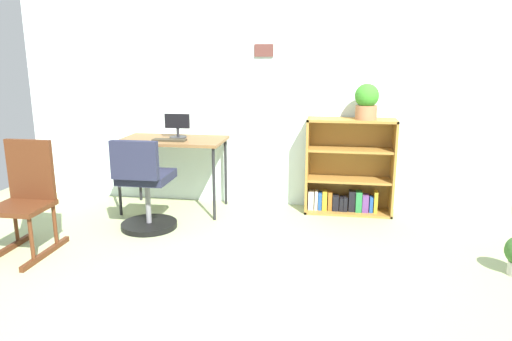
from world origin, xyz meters
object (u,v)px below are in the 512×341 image
at_px(keyboard, 169,140).
at_px(bookshelf_low, 348,172).
at_px(monitor, 177,126).
at_px(rocking_chair, 26,197).
at_px(potted_plant_on_shelf, 367,101).
at_px(office_chair, 145,190).
at_px(desk, 173,145).

relative_size(keyboard, bookshelf_low, 0.34).
height_order(monitor, rocking_chair, monitor).
distance_m(monitor, rocking_chair, 1.62).
xyz_separation_m(bookshelf_low, potted_plant_on_shelf, (0.14, -0.06, 0.73)).
bearing_deg(monitor, office_chair, -98.59).
distance_m(keyboard, rocking_chair, 1.43).
bearing_deg(monitor, keyboard, -98.24).
bearing_deg(monitor, bookshelf_low, 5.27).
bearing_deg(bookshelf_low, keyboard, -168.90).
distance_m(rocking_chair, potted_plant_on_shelf, 3.16).
bearing_deg(potted_plant_on_shelf, monitor, -176.87).
bearing_deg(office_chair, rocking_chair, -141.42).
xyz_separation_m(keyboard, bookshelf_low, (1.77, 0.35, -0.34)).
relative_size(rocking_chair, bookshelf_low, 0.95).
bearing_deg(potted_plant_on_shelf, office_chair, -158.29).
bearing_deg(keyboard, bookshelf_low, 11.10).
xyz_separation_m(desk, keyboard, (0.01, -0.13, 0.07)).
relative_size(keyboard, rocking_chair, 0.36).
distance_m(desk, bookshelf_low, 1.81).
height_order(monitor, potted_plant_on_shelf, potted_plant_on_shelf).
xyz_separation_m(keyboard, potted_plant_on_shelf, (1.91, 0.29, 0.38)).
height_order(desk, office_chair, office_chair).
distance_m(desk, potted_plant_on_shelf, 1.98).
xyz_separation_m(rocking_chair, potted_plant_on_shelf, (2.75, 1.40, 0.69)).
bearing_deg(office_chair, keyboard, 81.28).
distance_m(monitor, keyboard, 0.22).
bearing_deg(bookshelf_low, potted_plant_on_shelf, -22.43).
relative_size(keyboard, potted_plant_on_shelf, 0.96).
bearing_deg(office_chair, bookshelf_low, 24.69).
xyz_separation_m(desk, office_chair, (-0.07, -0.63, -0.31)).
relative_size(monitor, bookshelf_low, 0.27).
xyz_separation_m(office_chair, potted_plant_on_shelf, (1.99, 0.79, 0.77)).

